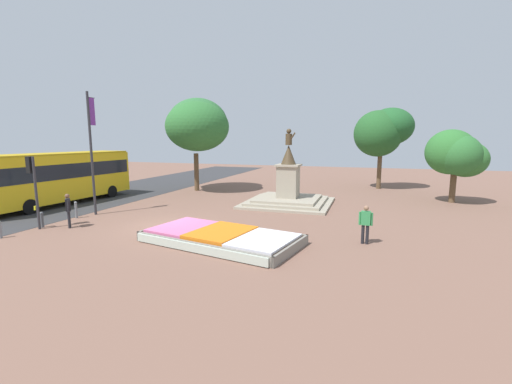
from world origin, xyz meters
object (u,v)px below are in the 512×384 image
at_px(pedestrian_with_handbag, 366,222).
at_px(kerb_bollard_mid_b, 76,209).
at_px(kerb_bollard_south, 0,229).
at_px(statue_monument, 288,192).
at_px(traffic_light_near_crossing, 33,179).
at_px(banner_pole, 92,151).
at_px(kerb_bollard_mid_a, 42,219).
at_px(flower_planter, 220,237).
at_px(city_bus, 57,175).
at_px(pedestrian_near_planter, 68,208).

xyz_separation_m(pedestrian_with_handbag, kerb_bollard_mid_b, (-15.35, -0.07, -0.45)).
distance_m(kerb_bollard_south, kerb_bollard_mid_b, 4.15).
bearing_deg(statue_monument, traffic_light_near_crossing, -134.97).
relative_size(statue_monument, traffic_light_near_crossing, 1.60).
height_order(traffic_light_near_crossing, kerb_bollard_mid_b, traffic_light_near_crossing).
bearing_deg(pedestrian_with_handbag, banner_pole, 176.10).
bearing_deg(traffic_light_near_crossing, pedestrian_with_handbag, 9.32).
xyz_separation_m(traffic_light_near_crossing, kerb_bollard_mid_a, (-0.04, 0.29, -2.02)).
relative_size(kerb_bollard_south, kerb_bollard_mid_b, 0.85).
height_order(statue_monument, kerb_bollard_mid_b, statue_monument).
distance_m(flower_planter, kerb_bollard_mid_b, 9.65).
relative_size(flower_planter, kerb_bollard_mid_b, 7.55).
relative_size(flower_planter, kerb_bollard_south, 8.92).
distance_m(statue_monument, city_bus, 15.51).
height_order(statue_monument, kerb_bollard_south, statue_monument).
xyz_separation_m(flower_planter, pedestrian_near_planter, (-8.12, -0.09, 0.76)).
bearing_deg(traffic_light_near_crossing, pedestrian_near_planter, 26.86).
relative_size(pedestrian_with_handbag, kerb_bollard_mid_b, 1.73).
relative_size(pedestrian_near_planter, kerb_bollard_south, 2.14).
xyz_separation_m(city_bus, pedestrian_with_handbag, (19.76, -2.81, -1.03)).
xyz_separation_m(flower_planter, kerb_bollard_mid_b, (-9.50, 1.68, 0.26)).
distance_m(city_bus, kerb_bollard_mid_a, 6.89).
height_order(flower_planter, pedestrian_near_planter, pedestrian_near_planter).
height_order(flower_planter, city_bus, city_bus).
xyz_separation_m(traffic_light_near_crossing, banner_pole, (0.24, 3.53, 1.25)).
xyz_separation_m(statue_monument, pedestrian_near_planter, (-8.88, -9.54, 0.17)).
xyz_separation_m(statue_monument, kerb_bollard_mid_a, (-10.23, -9.91, -0.40)).
xyz_separation_m(banner_pole, kerb_bollard_mid_b, (-0.32, -1.10, -3.20)).
bearing_deg(traffic_light_near_crossing, city_bus, 130.15).
bearing_deg(city_bus, flower_planter, -18.17).
relative_size(city_bus, pedestrian_near_planter, 6.31).
height_order(banner_pole, city_bus, banner_pole).
bearing_deg(kerb_bollard_south, banner_pole, 86.14).
distance_m(traffic_light_near_crossing, pedestrian_with_handbag, 15.55).
xyz_separation_m(banner_pole, pedestrian_with_handbag, (15.03, -1.02, -2.76)).
relative_size(traffic_light_near_crossing, kerb_bollard_south, 4.42).
distance_m(pedestrian_with_handbag, kerb_bollard_mid_a, 15.48).
bearing_deg(statue_monument, banner_pole, -146.16).
bearing_deg(banner_pole, kerb_bollard_south, -93.86).
relative_size(banner_pole, pedestrian_with_handbag, 4.26).
bearing_deg(flower_planter, kerb_bollard_mid_a, -177.23).
bearing_deg(kerb_bollard_south, flower_planter, 14.50).
height_order(kerb_bollard_south, kerb_bollard_mid_b, kerb_bollard_mid_b).
bearing_deg(banner_pole, pedestrian_with_handbag, -3.90).
height_order(flower_planter, statue_monument, statue_monument).
bearing_deg(pedestrian_with_handbag, city_bus, 171.91).
bearing_deg(kerb_bollard_mid_a, banner_pole, 84.99).
xyz_separation_m(pedestrian_with_handbag, pedestrian_near_planter, (-13.97, -1.85, 0.05)).
bearing_deg(kerb_bollard_south, statue_monument, 49.17).
height_order(traffic_light_near_crossing, city_bus, traffic_light_near_crossing).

